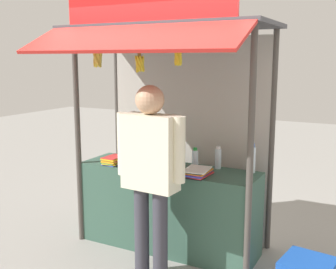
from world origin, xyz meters
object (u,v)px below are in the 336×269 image
magazine_stack_back_right (114,160)px  vendor_person (150,165)px  magazine_stack_far_left (197,172)px  banana_bunch_inner_left (98,59)px  banana_bunch_inner_right (140,63)px  water_bottle_front_left (195,159)px  water_bottle_mid_right (218,158)px  water_bottle_front_right (124,146)px  water_bottle_back_left (251,159)px  banana_bunch_rightmost (178,57)px  magazine_stack_rear_center (147,167)px

magazine_stack_back_right → vendor_person: 0.90m
magazine_stack_far_left → banana_bunch_inner_left: bearing=-167.3°
banana_bunch_inner_left → banana_bunch_inner_right: size_ratio=0.87×
water_bottle_front_left → banana_bunch_inner_right: (-0.38, -0.44, 0.97)m
water_bottle_mid_right → water_bottle_front_right: bearing=-178.2°
magazine_stack_far_left → water_bottle_back_left: bearing=40.9°
water_bottle_front_right → water_bottle_back_left: (1.49, 0.05, 0.01)m
water_bottle_mid_right → magazine_stack_far_left: size_ratio=0.73×
magazine_stack_far_left → banana_bunch_inner_left: 1.48m
water_bottle_front_right → magazine_stack_back_right: 0.33m
banana_bunch_inner_left → vendor_person: 1.22m
water_bottle_back_left → banana_bunch_rightmost: 1.27m
magazine_stack_rear_center → banana_bunch_inner_right: size_ratio=0.91×
water_bottle_mid_right → vendor_person: 0.90m
banana_bunch_rightmost → water_bottle_front_left: bearing=92.5°
vendor_person → magazine_stack_back_right: bearing=150.2°
water_bottle_mid_right → vendor_person: vendor_person is taller
water_bottle_front_right → banana_bunch_inner_left: bearing=-82.1°
magazine_stack_rear_center → magazine_stack_back_right: magazine_stack_back_right is taller
water_bottle_mid_right → banana_bunch_rightmost: size_ratio=0.90×
water_bottle_mid_right → water_bottle_front_left: size_ratio=1.04×
magazine_stack_rear_center → magazine_stack_far_left: (0.53, 0.04, -0.00)m
water_bottle_front_right → banana_bunch_rightmost: 1.49m
banana_bunch_rightmost → vendor_person: 0.99m
water_bottle_front_left → magazine_stack_back_right: size_ratio=0.82×
magazine_stack_far_left → banana_bunch_inner_right: 1.18m
water_bottle_back_left → water_bottle_front_left: (-0.55, -0.15, -0.03)m
magazine_stack_far_left → banana_bunch_inner_left: banana_bunch_inner_left is taller
banana_bunch_rightmost → vendor_person: size_ratio=0.15×
magazine_stack_rear_center → banana_bunch_inner_left: 1.19m
water_bottle_front_left → vendor_person: size_ratio=0.13×
magazine_stack_rear_center → banana_bunch_rightmost: bearing=-22.2°
water_bottle_front_right → water_bottle_mid_right: bearing=1.8°
water_bottle_front_right → magazine_stack_far_left: water_bottle_front_right is taller
magazine_stack_back_right → magazine_stack_rear_center: bearing=-7.4°
water_bottle_mid_right → magazine_stack_back_right: 1.12m
magazine_stack_rear_center → magazine_stack_back_right: 0.46m
magazine_stack_back_right → water_bottle_mid_right: bearing=17.9°
water_bottle_back_left → magazine_stack_far_left: water_bottle_back_left is taller
water_bottle_front_left → magazine_stack_rear_center: 0.50m
water_bottle_mid_right → magazine_stack_back_right: water_bottle_mid_right is taller
water_bottle_back_left → magazine_stack_rear_center: bearing=-156.6°
water_bottle_mid_right → magazine_stack_far_left: water_bottle_mid_right is taller
water_bottle_front_left → magazine_stack_rear_center: size_ratio=0.76×
water_bottle_back_left → banana_bunch_rightmost: (-0.53, -0.59, 0.99)m
magazine_stack_rear_center → vendor_person: bearing=-56.3°
banana_bunch_rightmost → banana_bunch_inner_left: bearing=-179.9°
magazine_stack_rear_center → water_bottle_front_right: bearing=145.2°
water_bottle_front_left → magazine_stack_back_right: water_bottle_front_left is taller
magazine_stack_back_right → banana_bunch_inner_left: size_ratio=0.97×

